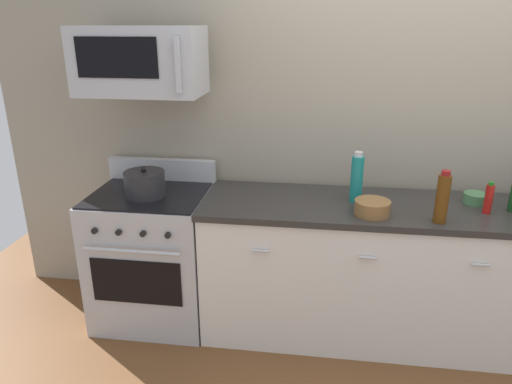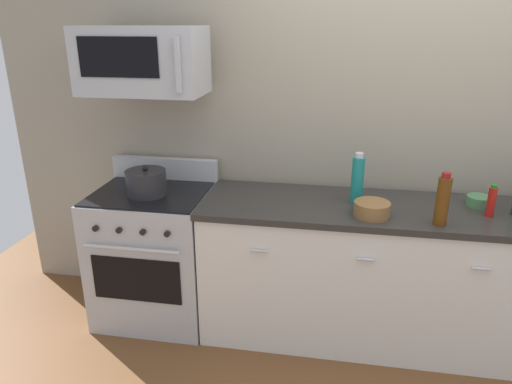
% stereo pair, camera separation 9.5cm
% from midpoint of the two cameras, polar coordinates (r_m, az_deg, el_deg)
% --- Properties ---
extents(ground_plane, '(6.86, 6.86, 0.00)m').
position_cam_midpoint_polar(ground_plane, '(3.40, 16.45, -16.26)').
color(ground_plane, brown).
extents(back_wall, '(5.72, 0.10, 2.70)m').
position_cam_midpoint_polar(back_wall, '(3.24, 17.83, 8.08)').
color(back_wall, '#9E937F').
rests_on(back_wall, ground_plane).
extents(counter_unit, '(2.63, 0.66, 0.92)m').
position_cam_midpoint_polar(counter_unit, '(3.16, 17.27, -9.50)').
color(counter_unit, silver).
rests_on(counter_unit, ground_plane).
extents(range_oven, '(0.76, 0.69, 1.07)m').
position_cam_midpoint_polar(range_oven, '(3.31, -13.18, -7.50)').
color(range_oven, '#B7BABF').
rests_on(range_oven, ground_plane).
extents(microwave, '(0.74, 0.44, 0.40)m').
position_cam_midpoint_polar(microwave, '(2.99, -14.86, 15.23)').
color(microwave, '#B7BABF').
extents(bottle_hot_sauce_red, '(0.05, 0.05, 0.19)m').
position_cam_midpoint_polar(bottle_hot_sauce_red, '(2.99, 25.73, -0.73)').
color(bottle_hot_sauce_red, '#B21914').
rests_on(bottle_hot_sauce_red, countertop_slab).
extents(bottle_sparkling_teal, '(0.08, 0.08, 0.32)m').
position_cam_midpoint_polar(bottle_sparkling_teal, '(2.91, 11.29, 1.66)').
color(bottle_sparkling_teal, '#197F7A').
rests_on(bottle_sparkling_teal, countertop_slab).
extents(bottle_wine_amber, '(0.07, 0.07, 0.30)m').
position_cam_midpoint_polar(bottle_wine_amber, '(2.73, 20.88, -0.71)').
color(bottle_wine_amber, '#59330F').
rests_on(bottle_wine_amber, countertop_slab).
extents(bowl_green_glaze, '(0.14, 0.14, 0.06)m').
position_cam_midpoint_polar(bowl_green_glaze, '(3.14, 24.46, -0.68)').
color(bowl_green_glaze, '#477A4C').
rests_on(bowl_green_glaze, countertop_slab).
extents(bowl_wooden_salad, '(0.21, 0.21, 0.09)m').
position_cam_midpoint_polar(bowl_wooden_salad, '(2.76, 13.06, -1.83)').
color(bowl_wooden_salad, brown).
rests_on(bowl_wooden_salad, countertop_slab).
extents(stockpot, '(0.26, 0.26, 0.19)m').
position_cam_midpoint_polar(stockpot, '(3.05, -14.31, 0.97)').
color(stockpot, '#262628').
rests_on(stockpot, range_oven).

